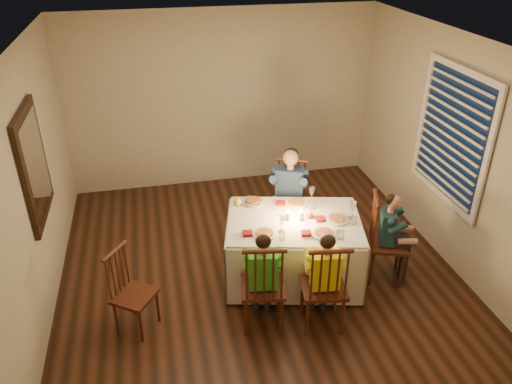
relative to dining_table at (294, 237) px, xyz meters
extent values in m
plane|color=black|center=(-0.36, 0.09, -0.54)|extent=(5.00, 5.00, 0.00)
cube|color=beige|center=(-2.61, 0.09, 0.76)|extent=(0.02, 5.00, 2.60)
cube|color=beige|center=(1.89, 0.09, 0.76)|extent=(0.02, 5.00, 2.60)
cube|color=beige|center=(-0.36, 2.59, 0.76)|extent=(4.50, 0.02, 2.60)
plane|color=white|center=(-0.36, 0.09, 2.06)|extent=(5.00, 5.00, 0.00)
cube|color=silver|center=(0.00, 0.00, 0.20)|extent=(1.62, 1.31, 0.04)
cube|color=silver|center=(0.12, 0.50, -0.16)|extent=(1.43, 0.35, 0.70)
cube|color=silver|center=(-0.12, -0.50, -0.16)|extent=(1.43, 0.35, 0.70)
cube|color=silver|center=(0.70, -0.16, -0.16)|extent=(0.26, 1.03, 0.70)
cube|color=silver|center=(-0.70, 0.16, -0.16)|extent=(0.26, 1.03, 0.70)
cylinder|color=silver|center=(0.12, 0.31, 0.23)|extent=(0.31, 0.31, 0.02)
cylinder|color=silver|center=(-0.38, -0.21, 0.23)|extent=(0.31, 0.31, 0.02)
cylinder|color=silver|center=(0.21, -0.34, 0.23)|extent=(0.31, 0.31, 0.02)
cylinder|color=silver|center=(0.45, -0.10, 0.23)|extent=(0.31, 0.31, 0.02)
cylinder|color=white|center=(-0.07, 0.02, 0.27)|extent=(0.06, 0.06, 0.10)
cylinder|color=white|center=(0.07, -0.02, 0.27)|extent=(0.06, 0.06, 0.10)
sphere|color=yellow|center=(-0.54, 0.44, 0.26)|extent=(0.09, 0.09, 0.09)
sphere|color=orange|center=(0.17, 0.01, 0.26)|extent=(0.08, 0.08, 0.08)
imported|color=silver|center=(-0.37, 0.42, 0.25)|extent=(0.30, 0.30, 0.05)
cube|color=black|center=(-2.58, 0.39, 0.96)|extent=(0.05, 0.95, 1.15)
cube|color=white|center=(-2.55, 0.39, 0.96)|extent=(0.01, 0.78, 0.98)
cube|color=black|center=(1.87, 0.19, 0.96)|extent=(0.01, 1.20, 1.40)
cube|color=white|center=(1.86, 0.19, 0.96)|extent=(0.03, 1.34, 1.54)
camera|label=1|loc=(-1.40, -4.39, 3.08)|focal=35.00mm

